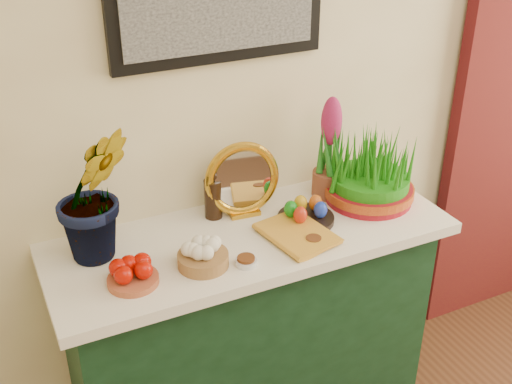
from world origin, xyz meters
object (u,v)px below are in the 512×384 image
mirror (242,180)px  book (274,242)px  wheatgrass_sabzeh (371,171)px  hyacinth_green (92,173)px  sideboard (250,336)px

mirror → book: 0.27m
book → wheatgrass_sabzeh: (0.47, 0.14, 0.10)m
hyacinth_green → book: 0.63m
hyacinth_green → wheatgrass_sabzeh: 1.01m
sideboard → mirror: 0.61m
hyacinth_green → book: hyacinth_green is taller
sideboard → mirror: size_ratio=4.65×
sideboard → wheatgrass_sabzeh: bearing=1.7°
sideboard → mirror: bearing=75.9°
hyacinth_green → mirror: bearing=3.3°
sideboard → book: book is taller
hyacinth_green → wheatgrass_sabzeh: bearing=-5.6°
mirror → wheatgrass_sabzeh: size_ratio=0.84×
wheatgrass_sabzeh → sideboard: bearing=-178.3°
mirror → hyacinth_green: bearing=-174.9°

